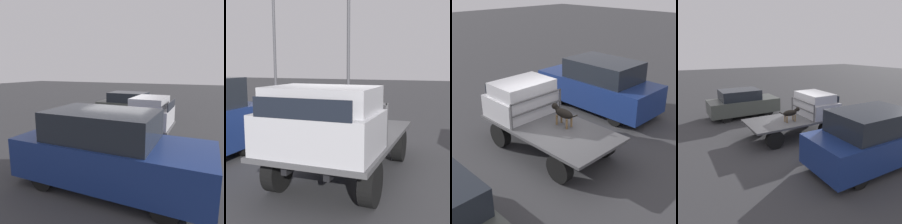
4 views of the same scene
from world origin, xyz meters
The scene contains 7 objects.
ground_plane centered at (0.00, 0.00, 0.00)m, with size 80.00×80.00×0.00m, color #38383A.
flatbed_truck centered at (0.00, 0.00, 0.61)m, with size 4.19×2.06×0.83m.
truck_cab centered at (1.30, 0.00, 1.34)m, with size 1.44×1.94×1.09m.
truck_headboard centered at (0.54, 0.00, 1.34)m, with size 0.04×1.94×0.78m.
dog centered at (-0.22, -0.30, 1.21)m, with size 1.04×0.26×0.64m.
parked_sedan centered at (-1.02, 4.17, 0.81)m, with size 4.03×1.78×1.62m.
parked_pickup_far centered at (1.11, -3.62, 0.96)m, with size 4.84×1.95×1.97m.
Camera 1 is at (3.28, -8.33, 2.94)m, focal length 35.00 mm.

